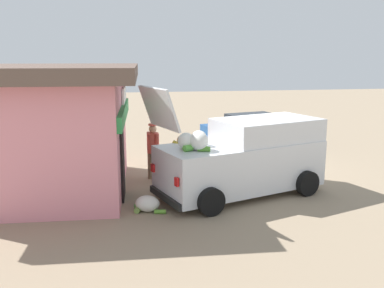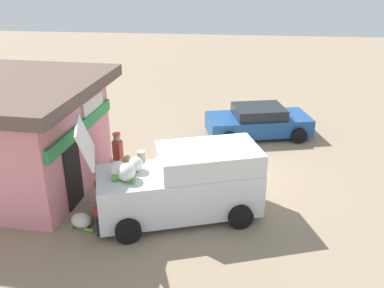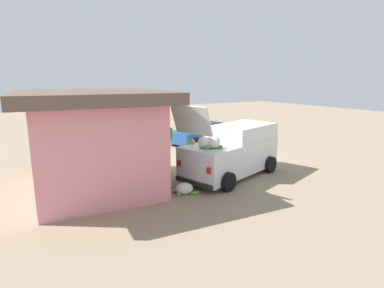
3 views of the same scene
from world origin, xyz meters
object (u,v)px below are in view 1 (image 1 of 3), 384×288
Objects in this scene: delivery_van at (245,157)px; parked_sedan at (254,130)px; storefront_bar at (51,127)px; unloaded_banana_pile at (147,204)px; vendor_standing at (153,148)px; paint_bucket at (160,160)px; customer_bending at (173,160)px.

delivery_van is 6.51m from parked_sedan.
storefront_bar is 3.49m from unloaded_banana_pile.
storefront_bar reaches higher than vendor_standing.
storefront_bar is 8.87m from parked_sedan.
parked_sedan is 5.66× the size of unloaded_banana_pile.
vendor_standing reaches higher than paint_bucket.
delivery_van reaches higher than unloaded_banana_pile.
parked_sedan is at bearing -45.30° from vendor_standing.
storefront_bar is at bearing 100.73° from vendor_standing.
vendor_standing reaches higher than customer_bending.
delivery_van is at bearing -125.55° from vendor_standing.
unloaded_banana_pile is at bearing 108.59° from delivery_van.
vendor_standing is at bearing 134.70° from parked_sedan.
paint_bucket reaches higher than unloaded_banana_pile.
customer_bending reaches higher than unloaded_banana_pile.
delivery_van is 2.94× the size of vendor_standing.
parked_sedan is at bearing -34.85° from unloaded_banana_pile.
parked_sedan is at bearing -54.97° from paint_bucket.
parked_sedan is at bearing -35.16° from customer_bending.
delivery_van is 2.81m from vendor_standing.
delivery_van reaches higher than vendor_standing.
parked_sedan is at bearing -55.47° from storefront_bar.
unloaded_banana_pile is (-1.16, 0.76, -0.76)m from customer_bending.
paint_bucket is at bearing -12.34° from vendor_standing.
customer_bending reaches higher than parked_sedan.
paint_bucket is (1.54, -0.34, -0.77)m from vendor_standing.
paint_bucket is at bearing 125.03° from parked_sedan.
vendor_standing is (-4.47, 4.52, 0.37)m from parked_sedan.
storefront_bar is 1.14× the size of delivery_van.
delivery_van is 6.39× the size of unloaded_banana_pile.
vendor_standing is at bearing 167.66° from paint_bucket.
vendor_standing is 2.66m from unloaded_banana_pile.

